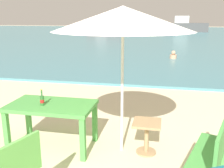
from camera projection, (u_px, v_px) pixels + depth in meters
sea_water at (161, 34)px, 31.70m from camera, size 120.00×50.00×0.08m
picnic_table_green at (52, 110)px, 4.25m from camera, size 1.40×0.80×0.76m
beer_bottle_amber at (42, 100)px, 4.14m from camera, size 0.07×0.07×0.26m
patio_umbrella at (123, 19)px, 3.74m from camera, size 2.10×2.10×2.30m
side_table_wood at (147, 133)px, 4.10m from camera, size 0.44×0.44×0.54m
bench_green_right at (213, 150)px, 3.19m from camera, size 0.71×1.25×0.95m
swimmer_person at (173, 55)px, 13.10m from camera, size 0.34×0.34×0.41m
boat_sailboat at (185, 26)px, 36.26m from camera, size 6.06×1.65×2.20m
boat_ferry at (104, 27)px, 37.15m from camera, size 5.23×1.43×1.90m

